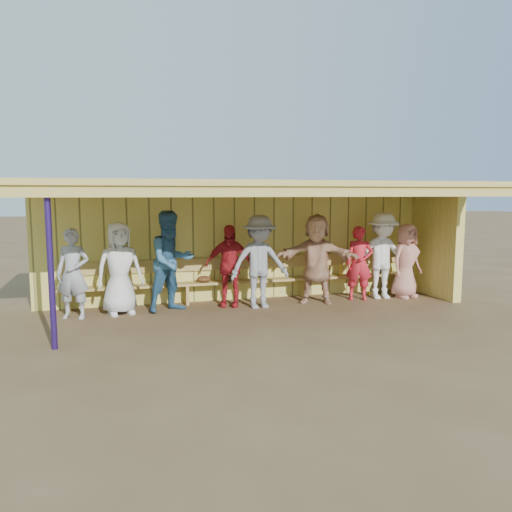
{
  "coord_description": "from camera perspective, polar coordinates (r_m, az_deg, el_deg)",
  "views": [
    {
      "loc": [
        -2.7,
        -9.09,
        2.29
      ],
      "look_at": [
        0.0,
        0.35,
        1.05
      ],
      "focal_mm": 35.0,
      "sensor_mm": 36.0,
      "label": 1
    }
  ],
  "objects": [
    {
      "name": "player_f",
      "position": [
        10.45,
        6.94,
        -0.31
      ],
      "size": [
        1.8,
        1.23,
        1.87
      ],
      "primitive_type": "imported",
      "rotation": [
        0.0,
        0.0,
        -0.43
      ],
      "color": "tan",
      "rests_on": "ground"
    },
    {
      "name": "player_h",
      "position": [
        11.41,
        16.79,
        -0.53
      ],
      "size": [
        0.92,
        0.75,
        1.63
      ],
      "primitive_type": "imported",
      "rotation": [
        0.0,
        0.0,
        0.33
      ],
      "color": "tan",
      "rests_on": "ground"
    },
    {
      "name": "dugout_structure",
      "position": [
        10.27,
        1.57,
        3.87
      ],
      "size": [
        8.8,
        3.2,
        2.5
      ],
      "color": "#D9CB5D",
      "rests_on": "ground"
    },
    {
      "name": "player_a",
      "position": [
        9.7,
        -20.19,
        -1.89
      ],
      "size": [
        0.7,
        0.57,
        1.67
      ],
      "primitive_type": "imported",
      "rotation": [
        0.0,
        0.0,
        -0.33
      ],
      "color": "#97999F",
      "rests_on": "ground"
    },
    {
      "name": "ground",
      "position": [
        9.76,
        0.57,
        -6.38
      ],
      "size": [
        90.0,
        90.0,
        0.0
      ],
      "primitive_type": "plane",
      "color": "brown",
      "rests_on": "ground"
    },
    {
      "name": "player_d",
      "position": [
        10.1,
        -3.1,
        -1.12
      ],
      "size": [
        1.05,
        0.74,
        1.66
      ],
      "primitive_type": "imported",
      "rotation": [
        0.0,
        0.0,
        -0.39
      ],
      "color": "#AE1B22",
      "rests_on": "ground"
    },
    {
      "name": "player_c",
      "position": [
        9.8,
        -9.65,
        -0.59
      ],
      "size": [
        1.17,
        1.05,
        1.96
      ],
      "primitive_type": "imported",
      "rotation": [
        0.0,
        0.0,
        0.4
      ],
      "color": "#33658D",
      "rests_on": "ground"
    },
    {
      "name": "dugout_equipment",
      "position": [
        10.48,
        -3.44,
        -2.71
      ],
      "size": [
        6.46,
        0.62,
        0.8
      ],
      "color": "orange",
      "rests_on": "ground"
    },
    {
      "name": "player_g",
      "position": [
        10.93,
        11.72,
        -0.82
      ],
      "size": [
        0.67,
        0.55,
        1.59
      ],
      "primitive_type": "imported",
      "rotation": [
        0.0,
        0.0,
        -0.34
      ],
      "color": "red",
      "rests_on": "ground"
    },
    {
      "name": "player_e",
      "position": [
        9.92,
        0.4,
        -0.67
      ],
      "size": [
        1.24,
        0.76,
        1.86
      ],
      "primitive_type": "imported",
      "rotation": [
        0.0,
        0.0,
        0.05
      ],
      "color": "gray",
      "rests_on": "ground"
    },
    {
      "name": "player_b",
      "position": [
        9.75,
        -15.33,
        -1.38
      ],
      "size": [
        0.97,
        0.76,
        1.76
      ],
      "primitive_type": "imported",
      "rotation": [
        0.0,
        0.0,
        0.25
      ],
      "color": "silver",
      "rests_on": "ground"
    },
    {
      "name": "player_extra",
      "position": [
        11.17,
        14.24,
        0.03
      ],
      "size": [
        1.28,
        0.82,
        1.88
      ],
      "primitive_type": "imported",
      "rotation": [
        0.0,
        0.0,
        -0.11
      ],
      "color": "silver",
      "rests_on": "ground"
    },
    {
      "name": "bench",
      "position": [
        10.7,
        -1.13,
        -2.28
      ],
      "size": [
        7.6,
        0.34,
        0.93
      ],
      "color": "tan",
      "rests_on": "ground"
    }
  ]
}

